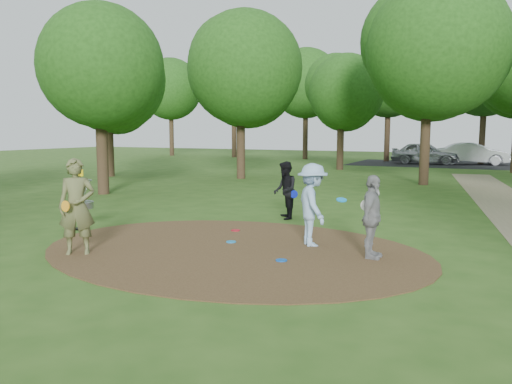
% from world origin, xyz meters
% --- Properties ---
extents(ground, '(100.00, 100.00, 0.00)m').
position_xyz_m(ground, '(0.00, 0.00, 0.00)').
color(ground, '#2D5119').
rests_on(ground, ground).
extents(dirt_clearing, '(8.40, 8.40, 0.02)m').
position_xyz_m(dirt_clearing, '(0.00, 0.00, 0.01)').
color(dirt_clearing, '#47301C').
rests_on(dirt_clearing, ground).
extents(parking_lot, '(14.00, 8.00, 0.01)m').
position_xyz_m(parking_lot, '(2.00, 30.00, 0.00)').
color(parking_lot, black).
rests_on(parking_lot, ground).
extents(player_observer_with_disc, '(0.86, 0.80, 1.96)m').
position_xyz_m(player_observer_with_disc, '(-2.63, -1.68, 0.98)').
color(player_observer_with_disc, '#60653A').
rests_on(player_observer_with_disc, ground).
extents(player_throwing_with_disc, '(1.41, 1.34, 1.81)m').
position_xyz_m(player_throwing_with_disc, '(1.41, 1.09, 0.90)').
color(player_throwing_with_disc, '#98BEE2').
rests_on(player_throwing_with_disc, ground).
extents(player_walking_with_disc, '(0.93, 1.00, 1.64)m').
position_xyz_m(player_walking_with_disc, '(-0.39, 3.92, 0.82)').
color(player_walking_with_disc, black).
rests_on(player_walking_with_disc, ground).
extents(player_waiting_with_disc, '(0.44, 0.97, 1.66)m').
position_xyz_m(player_waiting_with_disc, '(2.82, 0.55, 0.83)').
color(player_waiting_with_disc, gray).
rests_on(player_waiting_with_disc, ground).
extents(disc_ground_cyan, '(0.22, 0.22, 0.02)m').
position_xyz_m(disc_ground_cyan, '(-0.31, 0.56, 0.03)').
color(disc_ground_cyan, '#1B89DB').
rests_on(disc_ground_cyan, dirt_clearing).
extents(disc_ground_blue, '(0.22, 0.22, 0.02)m').
position_xyz_m(disc_ground_blue, '(1.32, -0.43, 0.03)').
color(disc_ground_blue, blue).
rests_on(disc_ground_blue, dirt_clearing).
extents(disc_ground_red, '(0.22, 0.22, 0.02)m').
position_xyz_m(disc_ground_red, '(-0.83, 1.74, 0.03)').
color(disc_ground_red, red).
rests_on(disc_ground_red, dirt_clearing).
extents(car_left, '(4.86, 2.11, 1.63)m').
position_xyz_m(car_left, '(0.24, 29.79, 0.82)').
color(car_left, '#93979A').
rests_on(car_left, ground).
extents(car_right, '(5.14, 2.63, 1.61)m').
position_xyz_m(car_right, '(3.46, 30.53, 0.81)').
color(car_right, '#B1B2B9').
rests_on(car_right, ground).
extents(disc_golf_basket, '(0.63, 0.63, 1.54)m').
position_xyz_m(disc_golf_basket, '(-4.50, 0.30, 0.87)').
color(disc_golf_basket, black).
rests_on(disc_golf_basket, ground).
extents(tree_ring, '(36.80, 45.33, 9.02)m').
position_xyz_m(tree_ring, '(1.59, 8.79, 5.22)').
color(tree_ring, '#332316').
rests_on(tree_ring, ground).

